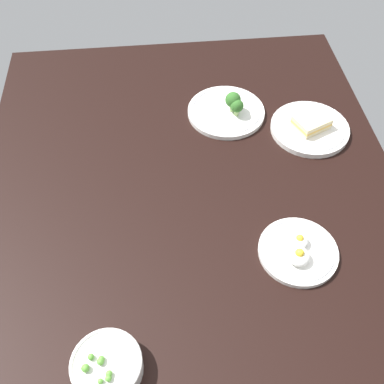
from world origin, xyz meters
TOP-DOWN VIEW (x-y plane):
  - dining_table at (0.00, 0.00)cm, footprint 136.68×108.54cm
  - plate_eggs at (-19.04, -22.46)cm, footprint 18.31×18.31cm
  - plate_sandwich at (20.67, -35.94)cm, footprint 22.20×22.20cm
  - bowl_peas at (-41.00, 20.52)cm, footprint 13.77×13.77cm
  - plate_broccoli at (30.13, -13.58)cm, footprint 22.66×22.66cm

SIDE VIEW (x-z plane):
  - dining_table at x=0.00cm, z-range 0.00..4.00cm
  - plate_eggs at x=-19.04cm, z-range 2.67..7.63cm
  - plate_sandwich at x=20.67cm, z-range 2.96..7.75cm
  - plate_broccoli at x=30.13cm, z-range 1.62..9.31cm
  - bowl_peas at x=-41.00cm, z-range 3.60..9.23cm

